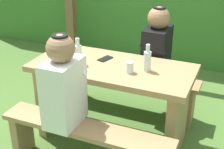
{
  "coord_description": "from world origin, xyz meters",
  "views": [
    {
      "loc": [
        1.01,
        -2.35,
        1.87
      ],
      "look_at": [
        0.0,
        0.0,
        0.65
      ],
      "focal_mm": 52.27,
      "sensor_mm": 36.0,
      "label": 1
    }
  ],
  "objects_px": {
    "person_white_shirt": "(63,84)",
    "bottle_left": "(78,53)",
    "picnic_table": "(112,90)",
    "cell_phone": "(105,59)",
    "bench_far": "(132,84)",
    "bottle_right": "(147,60)",
    "person_black_coat": "(157,47)",
    "bench_near": "(86,140)",
    "drinking_glass": "(130,67)"
  },
  "relations": [
    {
      "from": "drinking_glass",
      "to": "bottle_right",
      "type": "height_order",
      "value": "bottle_right"
    },
    {
      "from": "bench_near",
      "to": "bench_far",
      "type": "xyz_separation_m",
      "value": [
        0.0,
        1.04,
        0.0
      ]
    },
    {
      "from": "person_white_shirt",
      "to": "bench_far",
      "type": "bearing_deg",
      "value": 80.65
    },
    {
      "from": "picnic_table",
      "to": "bench_far",
      "type": "relative_size",
      "value": 1.0
    },
    {
      "from": "bottle_right",
      "to": "bottle_left",
      "type": "bearing_deg",
      "value": -171.19
    },
    {
      "from": "picnic_table",
      "to": "cell_phone",
      "type": "xyz_separation_m",
      "value": [
        -0.11,
        0.1,
        0.24
      ]
    },
    {
      "from": "person_black_coat",
      "to": "person_white_shirt",
      "type": "bearing_deg",
      "value": -111.99
    },
    {
      "from": "bottle_left",
      "to": "cell_phone",
      "type": "xyz_separation_m",
      "value": [
        0.17,
        0.18,
        -0.09
      ]
    },
    {
      "from": "cell_phone",
      "to": "bottle_left",
      "type": "bearing_deg",
      "value": -116.74
    },
    {
      "from": "bench_far",
      "to": "person_white_shirt",
      "type": "distance_m",
      "value": 1.15
    },
    {
      "from": "bench_near",
      "to": "person_black_coat",
      "type": "distance_m",
      "value": 1.16
    },
    {
      "from": "picnic_table",
      "to": "bench_far",
      "type": "bearing_deg",
      "value": 90.0
    },
    {
      "from": "bench_near",
      "to": "person_black_coat",
      "type": "xyz_separation_m",
      "value": [
        0.25,
        1.04,
        0.45
      ]
    },
    {
      "from": "drinking_glass",
      "to": "bottle_right",
      "type": "relative_size",
      "value": 0.41
    },
    {
      "from": "bench_near",
      "to": "bench_far",
      "type": "distance_m",
      "value": 1.04
    },
    {
      "from": "picnic_table",
      "to": "bottle_left",
      "type": "xyz_separation_m",
      "value": [
        -0.28,
        -0.08,
        0.33
      ]
    },
    {
      "from": "drinking_glass",
      "to": "bottle_left",
      "type": "distance_m",
      "value": 0.47
    },
    {
      "from": "bench_far",
      "to": "bottle_right",
      "type": "xyz_separation_m",
      "value": [
        0.31,
        -0.51,
        0.52
      ]
    },
    {
      "from": "drinking_glass",
      "to": "bottle_left",
      "type": "xyz_separation_m",
      "value": [
        -0.47,
        -0.0,
        0.05
      ]
    },
    {
      "from": "person_white_shirt",
      "to": "bottle_right",
      "type": "xyz_separation_m",
      "value": [
        0.48,
        0.53,
        0.07
      ]
    },
    {
      "from": "picnic_table",
      "to": "cell_phone",
      "type": "bearing_deg",
      "value": 137.53
    },
    {
      "from": "drinking_glass",
      "to": "bottle_left",
      "type": "bearing_deg",
      "value": -179.55
    },
    {
      "from": "bench_near",
      "to": "person_white_shirt",
      "type": "height_order",
      "value": "person_white_shirt"
    },
    {
      "from": "person_black_coat",
      "to": "bottle_left",
      "type": "relative_size",
      "value": 3.12
    },
    {
      "from": "picnic_table",
      "to": "bench_near",
      "type": "height_order",
      "value": "picnic_table"
    },
    {
      "from": "picnic_table",
      "to": "drinking_glass",
      "type": "height_order",
      "value": "drinking_glass"
    },
    {
      "from": "person_black_coat",
      "to": "bench_near",
      "type": "bearing_deg",
      "value": -103.38
    },
    {
      "from": "person_white_shirt",
      "to": "cell_phone",
      "type": "bearing_deg",
      "value": 84.2
    },
    {
      "from": "person_white_shirt",
      "to": "bottle_left",
      "type": "height_order",
      "value": "person_white_shirt"
    },
    {
      "from": "picnic_table",
      "to": "bench_near",
      "type": "xyz_separation_m",
      "value": [
        0.0,
        -0.52,
        -0.19
      ]
    },
    {
      "from": "person_black_coat",
      "to": "drinking_glass",
      "type": "distance_m",
      "value": 0.6
    },
    {
      "from": "person_white_shirt",
      "to": "bottle_left",
      "type": "bearing_deg",
      "value": 104.35
    },
    {
      "from": "bottle_left",
      "to": "cell_phone",
      "type": "height_order",
      "value": "bottle_left"
    },
    {
      "from": "drinking_glass",
      "to": "bottle_right",
      "type": "bearing_deg",
      "value": 36.4
    },
    {
      "from": "bottle_left",
      "to": "bottle_right",
      "type": "distance_m",
      "value": 0.6
    },
    {
      "from": "picnic_table",
      "to": "person_black_coat",
      "type": "xyz_separation_m",
      "value": [
        0.25,
        0.52,
        0.26
      ]
    },
    {
      "from": "drinking_glass",
      "to": "person_black_coat",
      "type": "bearing_deg",
      "value": 84.49
    },
    {
      "from": "bench_near",
      "to": "person_white_shirt",
      "type": "distance_m",
      "value": 0.49
    },
    {
      "from": "bench_near",
      "to": "bench_far",
      "type": "height_order",
      "value": "same"
    },
    {
      "from": "bottle_left",
      "to": "cell_phone",
      "type": "bearing_deg",
      "value": 45.97
    },
    {
      "from": "bench_near",
      "to": "person_black_coat",
      "type": "bearing_deg",
      "value": 76.62
    },
    {
      "from": "bench_far",
      "to": "person_black_coat",
      "type": "relative_size",
      "value": 1.95
    },
    {
      "from": "bench_near",
      "to": "bottle_right",
      "type": "height_order",
      "value": "bottle_right"
    },
    {
      "from": "bottle_left",
      "to": "bottle_right",
      "type": "height_order",
      "value": "same"
    },
    {
      "from": "bench_near",
      "to": "drinking_glass",
      "type": "xyz_separation_m",
      "value": [
        0.19,
        0.44,
        0.47
      ]
    },
    {
      "from": "bench_far",
      "to": "person_black_coat",
      "type": "height_order",
      "value": "person_black_coat"
    },
    {
      "from": "bench_near",
      "to": "bench_far",
      "type": "bearing_deg",
      "value": 90.0
    },
    {
      "from": "bottle_right",
      "to": "cell_phone",
      "type": "height_order",
      "value": "bottle_right"
    },
    {
      "from": "bench_far",
      "to": "bottle_left",
      "type": "relative_size",
      "value": 6.07
    },
    {
      "from": "person_black_coat",
      "to": "bottle_left",
      "type": "xyz_separation_m",
      "value": [
        -0.53,
        -0.6,
        0.07
      ]
    }
  ]
}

